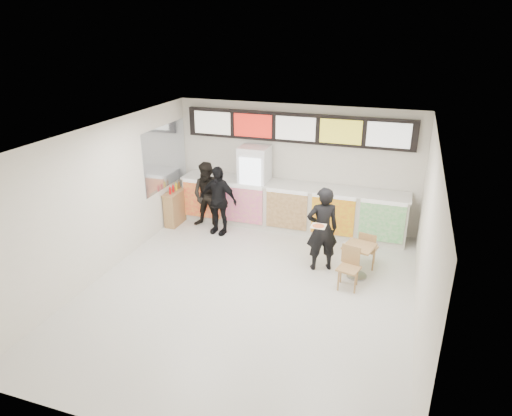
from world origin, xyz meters
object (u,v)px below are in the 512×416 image
at_px(drinks_fridge, 254,186).
at_px(customer_mid, 218,200).
at_px(service_counter, 290,207).
at_px(condiment_ledge, 175,207).
at_px(customer_left, 208,195).
at_px(cafe_table, 358,255).
at_px(customer_main, 322,229).

relative_size(drinks_fridge, customer_mid, 1.19).
relative_size(service_counter, condiment_ledge, 5.41).
relative_size(customer_left, condiment_ledge, 1.61).
bearing_deg(condiment_ledge, drinks_fridge, 19.09).
bearing_deg(customer_left, cafe_table, -22.35).
relative_size(cafe_table, condiment_ledge, 1.41).
distance_m(drinks_fridge, cafe_table, 3.41).
height_order(customer_left, customer_mid, customer_mid).
bearing_deg(customer_main, service_counter, -82.33).
relative_size(drinks_fridge, condiment_ledge, 1.95).
xyz_separation_m(drinks_fridge, customer_main, (2.05, -1.77, -0.11)).
relative_size(customer_main, condiment_ledge, 1.73).
relative_size(drinks_fridge, customer_left, 1.21).
xyz_separation_m(service_counter, cafe_table, (1.88, -1.85, -0.09)).
height_order(customer_mid, condiment_ledge, customer_mid).
bearing_deg(service_counter, cafe_table, -44.55).
xyz_separation_m(service_counter, drinks_fridge, (-0.93, 0.02, 0.43)).
xyz_separation_m(customer_mid, condiment_ledge, (-1.25, 0.15, -0.40)).
distance_m(cafe_table, condiment_ledge, 4.85).
xyz_separation_m(customer_left, cafe_table, (3.82, -1.31, -0.35)).
bearing_deg(service_counter, customer_left, -164.42).
bearing_deg(condiment_ledge, service_counter, 12.71).
height_order(customer_left, cafe_table, customer_left).
distance_m(customer_left, customer_mid, 0.45).
relative_size(customer_main, customer_left, 1.07).
height_order(customer_main, customer_left, customer_main).
distance_m(service_counter, drinks_fridge, 1.03).
height_order(customer_main, cafe_table, customer_main).
distance_m(drinks_fridge, customer_left, 1.17).
xyz_separation_m(customer_main, cafe_table, (0.77, -0.10, -0.41)).
relative_size(customer_left, customer_mid, 0.99).
xyz_separation_m(service_counter, customer_main, (1.11, -1.75, 0.32)).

